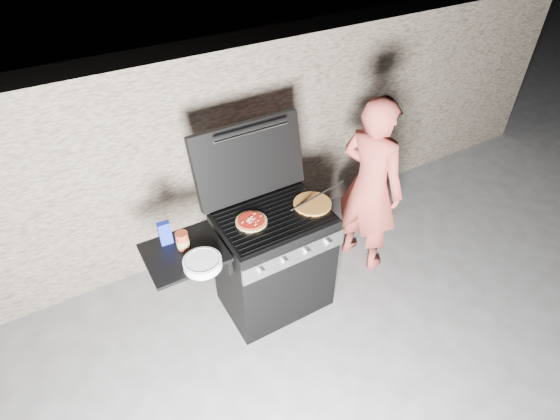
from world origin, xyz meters
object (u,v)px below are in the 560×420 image
sauce_jar (183,240)px  person (370,186)px  gas_grill (245,274)px  pizza_topped (251,221)px

sauce_jar → person: bearing=0.8°
gas_grill → pizza_topped: size_ratio=6.08×
gas_grill → sauce_jar: size_ratio=10.67×
sauce_jar → person: 1.60m
gas_grill → person: size_ratio=0.85×
pizza_topped → sauce_jar: 0.49m
sauce_jar → gas_grill: bearing=-4.7°
sauce_jar → person: person is taller
gas_grill → person: (1.18, 0.06, 0.34)m
person → pizza_topped: bearing=76.7°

